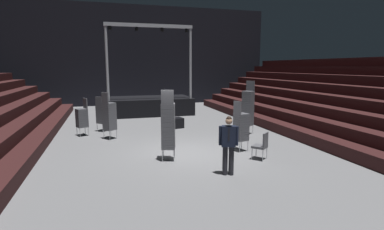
{
  "coord_description": "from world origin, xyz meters",
  "views": [
    {
      "loc": [
        -2.74,
        -10.26,
        3.13
      ],
      "look_at": [
        0.25,
        0.03,
        1.4
      ],
      "focal_mm": 28.17,
      "sensor_mm": 36.0,
      "label": 1
    }
  ],
  "objects_px": {
    "chair_stack_mid_centre": "(109,116)",
    "chair_stack_rear_left": "(168,125)",
    "chair_stack_mid_left": "(102,114)",
    "equipment_road_case": "(174,123)",
    "chair_stack_mid_right": "(241,126)",
    "man_with_tie": "(228,142)",
    "chair_stack_front_left": "(248,108)",
    "chair_stack_front_right": "(82,117)",
    "stage_riser": "(148,104)",
    "loose_chair_near_man": "(262,144)"
  },
  "relations": [
    {
      "from": "chair_stack_front_right",
      "to": "chair_stack_rear_left",
      "type": "bearing_deg",
      "value": -171.35
    },
    {
      "from": "loose_chair_near_man",
      "to": "chair_stack_mid_left",
      "type": "bearing_deg",
      "value": 89.2
    },
    {
      "from": "loose_chair_near_man",
      "to": "chair_stack_mid_centre",
      "type": "bearing_deg",
      "value": 96.68
    },
    {
      "from": "chair_stack_front_left",
      "to": "equipment_road_case",
      "type": "relative_size",
      "value": 2.75
    },
    {
      "from": "equipment_road_case",
      "to": "chair_stack_rear_left",
      "type": "bearing_deg",
      "value": -104.71
    },
    {
      "from": "chair_stack_mid_right",
      "to": "chair_stack_front_left",
      "type": "bearing_deg",
      "value": 135.59
    },
    {
      "from": "man_with_tie",
      "to": "loose_chair_near_man",
      "type": "height_order",
      "value": "man_with_tie"
    },
    {
      "from": "stage_riser",
      "to": "chair_stack_rear_left",
      "type": "bearing_deg",
      "value": -94.28
    },
    {
      "from": "chair_stack_mid_right",
      "to": "chair_stack_mid_centre",
      "type": "distance_m",
      "value": 5.72
    },
    {
      "from": "stage_riser",
      "to": "chair_stack_mid_left",
      "type": "height_order",
      "value": "stage_riser"
    },
    {
      "from": "equipment_road_case",
      "to": "man_with_tie",
      "type": "bearing_deg",
      "value": -89.88
    },
    {
      "from": "man_with_tie",
      "to": "chair_stack_front_left",
      "type": "distance_m",
      "value": 5.69
    },
    {
      "from": "chair_stack_front_left",
      "to": "chair_stack_mid_centre",
      "type": "relative_size",
      "value": 1.21
    },
    {
      "from": "chair_stack_front_left",
      "to": "chair_stack_mid_centre",
      "type": "distance_m",
      "value": 6.28
    },
    {
      "from": "man_with_tie",
      "to": "equipment_road_case",
      "type": "xyz_separation_m",
      "value": [
        -0.01,
        7.05,
        -0.72
      ]
    },
    {
      "from": "chair_stack_mid_left",
      "to": "loose_chair_near_man",
      "type": "bearing_deg",
      "value": -5.2
    },
    {
      "from": "chair_stack_front_left",
      "to": "chair_stack_mid_right",
      "type": "relative_size",
      "value": 1.32
    },
    {
      "from": "chair_stack_mid_left",
      "to": "chair_stack_front_right",
      "type": "bearing_deg",
      "value": -94.17
    },
    {
      "from": "chair_stack_mid_centre",
      "to": "man_with_tie",
      "type": "bearing_deg",
      "value": -8.98
    },
    {
      "from": "chair_stack_mid_right",
      "to": "loose_chair_near_man",
      "type": "bearing_deg",
      "value": -2.91
    },
    {
      "from": "chair_stack_mid_left",
      "to": "equipment_road_case",
      "type": "bearing_deg",
      "value": 41.49
    },
    {
      "from": "chair_stack_mid_left",
      "to": "chair_stack_mid_right",
      "type": "height_order",
      "value": "chair_stack_mid_right"
    },
    {
      "from": "chair_stack_mid_left",
      "to": "loose_chair_near_man",
      "type": "distance_m",
      "value": 8.12
    },
    {
      "from": "stage_riser",
      "to": "chair_stack_front_left",
      "type": "distance_m",
      "value": 8.17
    },
    {
      "from": "chair_stack_front_left",
      "to": "loose_chair_near_man",
      "type": "height_order",
      "value": "chair_stack_front_left"
    },
    {
      "from": "chair_stack_mid_right",
      "to": "chair_stack_rear_left",
      "type": "bearing_deg",
      "value": -95.51
    },
    {
      "from": "chair_stack_front_right",
      "to": "chair_stack_front_left",
      "type": "bearing_deg",
      "value": -127.22
    },
    {
      "from": "chair_stack_mid_left",
      "to": "chair_stack_mid_centre",
      "type": "height_order",
      "value": "chair_stack_mid_centre"
    },
    {
      "from": "chair_stack_rear_left",
      "to": "man_with_tie",
      "type": "bearing_deg",
      "value": -37.47
    },
    {
      "from": "stage_riser",
      "to": "chair_stack_mid_left",
      "type": "distance_m",
      "value": 5.65
    },
    {
      "from": "man_with_tie",
      "to": "chair_stack_front_left",
      "type": "relative_size",
      "value": 0.7
    },
    {
      "from": "chair_stack_mid_centre",
      "to": "chair_stack_rear_left",
      "type": "height_order",
      "value": "chair_stack_rear_left"
    },
    {
      "from": "chair_stack_front_right",
      "to": "chair_stack_mid_centre",
      "type": "distance_m",
      "value": 1.54
    },
    {
      "from": "equipment_road_case",
      "to": "loose_chair_near_man",
      "type": "bearing_deg",
      "value": -74.44
    },
    {
      "from": "stage_riser",
      "to": "chair_stack_mid_left",
      "type": "xyz_separation_m",
      "value": [
        -2.91,
        -4.83,
        0.22
      ]
    },
    {
      "from": "chair_stack_front_left",
      "to": "chair_stack_mid_right",
      "type": "xyz_separation_m",
      "value": [
        -1.57,
        -2.58,
        -0.29
      ]
    },
    {
      "from": "chair_stack_front_left",
      "to": "chair_stack_front_right",
      "type": "xyz_separation_m",
      "value": [
        -7.42,
        1.7,
        -0.38
      ]
    },
    {
      "from": "equipment_road_case",
      "to": "chair_stack_front_left",
      "type": "bearing_deg",
      "value": -36.42
    },
    {
      "from": "chair_stack_mid_centre",
      "to": "chair_stack_mid_right",
      "type": "bearing_deg",
      "value": 15.52
    },
    {
      "from": "chair_stack_mid_left",
      "to": "chair_stack_mid_centre",
      "type": "bearing_deg",
      "value": -34.76
    },
    {
      "from": "chair_stack_front_left",
      "to": "chair_stack_rear_left",
      "type": "height_order",
      "value": "chair_stack_front_left"
    },
    {
      "from": "stage_riser",
      "to": "loose_chair_near_man",
      "type": "bearing_deg",
      "value": -78.39
    },
    {
      "from": "chair_stack_front_right",
      "to": "equipment_road_case",
      "type": "height_order",
      "value": "chair_stack_front_right"
    },
    {
      "from": "chair_stack_front_right",
      "to": "chair_stack_mid_left",
      "type": "relative_size",
      "value": 1.0
    },
    {
      "from": "stage_riser",
      "to": "equipment_road_case",
      "type": "bearing_deg",
      "value": -83.25
    },
    {
      "from": "chair_stack_mid_left",
      "to": "chair_stack_mid_right",
      "type": "xyz_separation_m",
      "value": [
        4.97,
        -5.04,
        0.08
      ]
    },
    {
      "from": "stage_riser",
      "to": "chair_stack_mid_centre",
      "type": "xyz_separation_m",
      "value": [
        -2.6,
        -6.56,
        0.39
      ]
    },
    {
      "from": "stage_riser",
      "to": "chair_stack_front_left",
      "type": "xyz_separation_m",
      "value": [
        3.63,
        -7.29,
        0.6
      ]
    },
    {
      "from": "chair_stack_mid_right",
      "to": "equipment_road_case",
      "type": "height_order",
      "value": "chair_stack_mid_right"
    },
    {
      "from": "chair_stack_front_right",
      "to": "loose_chair_near_man",
      "type": "bearing_deg",
      "value": -156.42
    }
  ]
}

